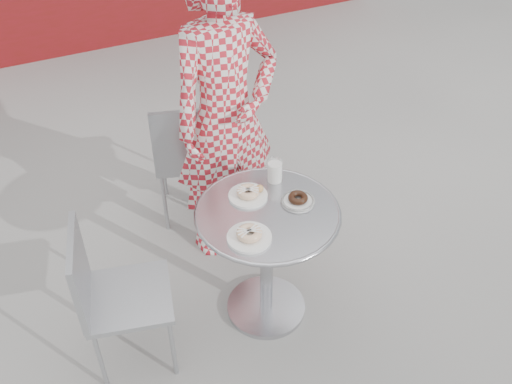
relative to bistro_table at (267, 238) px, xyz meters
name	(u,v)px	position (x,y,z in m)	size (l,w,h in m)	color
ground	(272,307)	(0.03, -0.01, -0.53)	(60.00, 60.00, 0.00)	#A9A6A1
bistro_table	(267,238)	(0.00, 0.00, 0.00)	(0.69, 0.69, 0.70)	silver
chair_far	(191,178)	(-0.05, 0.94, -0.27)	(0.51, 0.51, 0.85)	#A3A5AA
chair_left	(131,320)	(-0.70, 0.04, -0.28)	(0.47, 0.47, 0.81)	#A3A5AA
seated_person	(226,117)	(0.06, 0.61, 0.33)	(0.62, 0.41, 1.71)	#B11B27
plate_far	(249,193)	(-0.03, 0.14, 0.19)	(0.19, 0.19, 0.05)	white
plate_near	(249,235)	(-0.15, -0.13, 0.19)	(0.20, 0.20, 0.05)	white
plate_checker	(298,200)	(0.16, 0.00, 0.18)	(0.16, 0.16, 0.04)	white
milk_cup	(275,171)	(0.14, 0.19, 0.23)	(0.08, 0.08, 0.12)	white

